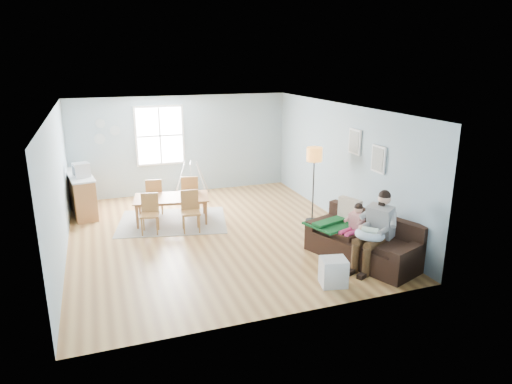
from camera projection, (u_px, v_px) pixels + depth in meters
name	position (u px, v px, depth m)	size (l,w,h in m)	color
room	(212.00, 122.00, 9.19)	(8.40, 9.40, 3.90)	#976335
window	(160.00, 136.00, 12.35)	(1.32, 0.08, 1.62)	silver
pictures	(366.00, 150.00, 9.36)	(0.05, 1.34, 0.74)	silver
wall_plates	(105.00, 132.00, 11.85)	(0.67, 0.02, 0.66)	#9EB3BE
sofa	(365.00, 244.00, 8.57)	(1.61, 2.31, 0.86)	black
green_throw	(333.00, 223.00, 8.97)	(0.97, 0.78, 0.04)	#135522
beige_pillow	(350.00, 211.00, 8.98)	(0.14, 0.50, 0.50)	#C1AC94
father	(376.00, 228.00, 8.14)	(1.07, 0.78, 1.41)	gray
nursing_pillow	(370.00, 235.00, 8.07)	(0.53, 0.53, 0.14)	silver
infant	(368.00, 230.00, 8.06)	(0.29, 0.34, 0.13)	white
toddler	(355.00, 221.00, 8.55)	(0.56, 0.40, 0.83)	white
floor_lamp	(314.00, 161.00, 10.27)	(0.35, 0.35, 1.74)	black
storage_cube	(333.00, 272.00, 7.61)	(0.49, 0.46, 0.47)	silver
rug	(173.00, 221.00, 10.63)	(2.44, 1.85, 0.01)	gray
dining_table	(172.00, 210.00, 10.55)	(1.69, 0.94, 0.59)	#966331
chair_sw	(150.00, 211.00, 9.87)	(0.47, 0.47, 0.87)	#A27038
chair_se	(190.00, 208.00, 9.97)	(0.45, 0.45, 0.90)	#A27038
chair_nw	(154.00, 194.00, 11.01)	(0.47, 0.47, 0.90)	#A27038
chair_ne	(190.00, 192.00, 11.11)	(0.54, 0.54, 0.95)	#A27038
counter	(82.00, 193.00, 11.12)	(0.75, 1.81, 0.98)	#966331
monitor	(81.00, 170.00, 10.66)	(0.43, 0.41, 0.33)	silver
baby_swing	(191.00, 182.00, 12.34)	(1.15, 1.17, 0.98)	silver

